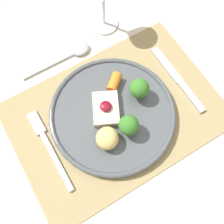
# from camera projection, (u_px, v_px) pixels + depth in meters

# --- Properties ---
(ground_plane) EXTENTS (8.00, 8.00, 0.00)m
(ground_plane) POSITION_uv_depth(u_px,v_px,m) (114.00, 165.00, 1.33)
(ground_plane) COLOR brown
(dining_table) EXTENTS (1.33, 0.94, 0.75)m
(dining_table) POSITION_uv_depth(u_px,v_px,m) (115.00, 126.00, 0.72)
(dining_table) COLOR beige
(dining_table) RESTS_ON ground_plane
(placemat) EXTENTS (0.49, 0.34, 0.00)m
(placemat) POSITION_uv_depth(u_px,v_px,m) (116.00, 114.00, 0.63)
(placemat) COLOR #9E895B
(placemat) RESTS_ON dining_table
(dinner_plate) EXTENTS (0.30, 0.30, 0.07)m
(dinner_plate) POSITION_uv_depth(u_px,v_px,m) (113.00, 113.00, 0.61)
(dinner_plate) COLOR #4C5156
(dinner_plate) RESTS_ON placemat
(fork) EXTENTS (0.02, 0.21, 0.01)m
(fork) POSITION_uv_depth(u_px,v_px,m) (48.00, 144.00, 0.60)
(fork) COLOR #B2B2B7
(fork) RESTS_ON placemat
(knife) EXTENTS (0.02, 0.21, 0.01)m
(knife) POSITION_uv_depth(u_px,v_px,m) (181.00, 83.00, 0.66)
(knife) COLOR #B2B2B7
(knife) RESTS_ON placemat
(spoon) EXTENTS (0.19, 0.04, 0.01)m
(spoon) POSITION_uv_depth(u_px,v_px,m) (72.00, 53.00, 0.69)
(spoon) COLOR #B2B2B7
(spoon) RESTS_ON dining_table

